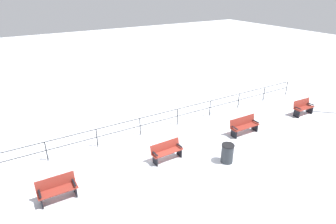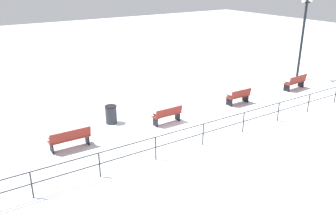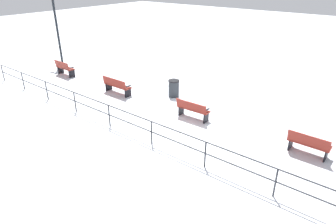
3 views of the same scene
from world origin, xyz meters
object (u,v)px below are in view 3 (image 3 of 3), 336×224
object	(u,v)px
bench_third	(193,109)
lamppost_middle	(55,16)
bench_fifth	(64,68)
bench_second	(309,144)
bench_fourth	(117,85)
trash_bin	(174,88)

from	to	relation	value
bench_third	lamppost_middle	bearing A→B (deg)	81.07
bench_fifth	bench_second	bearing A→B (deg)	-88.30
bench_fourth	lamppost_middle	xyz separation A→B (m)	(1.61, 7.36, 2.74)
bench_third	bench_fifth	size ratio (longest dim) A/B	1.05
bench_second	bench_third	distance (m)	4.79
trash_bin	lamppost_middle	bearing A→B (deg)	89.79
lamppost_middle	trash_bin	distance (m)	10.32
bench_second	bench_fourth	bearing A→B (deg)	91.39
bench_second	bench_fifth	distance (m)	14.38
bench_second	bench_fourth	xyz separation A→B (m)	(-0.17, 9.59, 0.03)
bench_second	bench_fifth	xyz separation A→B (m)	(-0.06, 14.38, 0.04)
trash_bin	bench_fifth	bearing A→B (deg)	101.30
bench_fourth	bench_fifth	distance (m)	4.79
bench_third	trash_bin	bearing A→B (deg)	53.46
bench_fourth	bench_second	bearing A→B (deg)	-88.16
bench_second	bench_third	world-z (taller)	bench_second
bench_fifth	lamppost_middle	distance (m)	4.04
bench_third	bench_fifth	bearing A→B (deg)	88.03
bench_second	bench_fourth	size ratio (longest dim) A/B	0.83
trash_bin	bench_fourth	bearing A→B (deg)	121.45
bench_fifth	lamppost_middle	bearing A→B (deg)	61.03
lamppost_middle	bench_third	bearing A→B (deg)	-97.46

